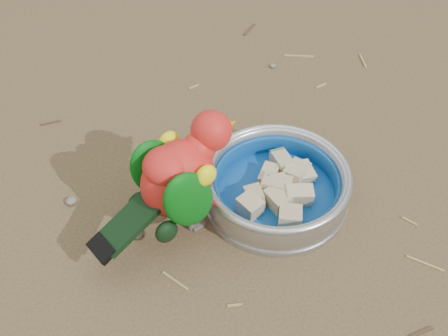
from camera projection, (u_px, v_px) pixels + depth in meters
ground at (229, 213)px, 0.96m from camera, size 60.00×60.00×0.00m
food_bowl at (275, 197)px, 0.97m from camera, size 0.23×0.23×0.02m
bowl_wall at (277, 183)px, 0.95m from camera, size 0.23×0.23×0.04m
fruit_wedges at (276, 187)px, 0.96m from camera, size 0.14×0.14×0.03m
lory_parrot at (181, 184)px, 0.88m from camera, size 0.24×0.14×0.18m
ground_debris at (200, 172)px, 1.02m from camera, size 0.90×0.80×0.01m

